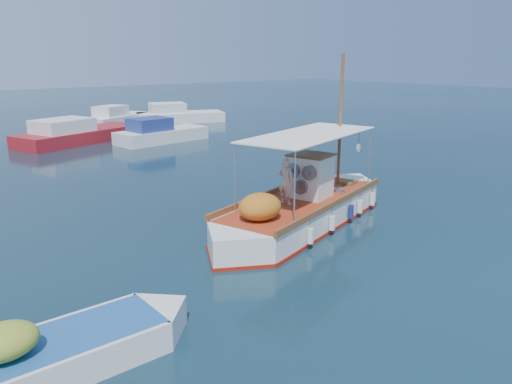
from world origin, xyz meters
TOP-DOWN VIEW (x-y plane):
  - ground at (0.00, 0.00)m, footprint 160.00×160.00m
  - fishing_caique at (0.74, 0.50)m, footprint 8.79×4.35m
  - dinghy at (-8.18, -2.59)m, footprint 5.45×1.59m
  - bg_boat_n at (0.60, 21.07)m, footprint 8.67×5.31m
  - bg_boat_ne at (4.84, 18.03)m, footprint 6.19×2.99m
  - bg_boat_e at (10.85, 26.23)m, footprint 7.54×4.74m
  - bg_boat_far_n at (6.02, 27.39)m, footprint 6.33×4.68m

SIDE VIEW (x-z plane):
  - ground at x=0.00m, z-range 0.00..0.00m
  - dinghy at x=-8.18m, z-range -0.39..0.94m
  - fishing_caique at x=0.74m, z-range -2.31..3.29m
  - bg_boat_ne at x=4.84m, z-range -0.41..1.39m
  - bg_boat_far_n at x=6.02m, z-range -0.41..1.39m
  - bg_boat_n at x=0.60m, z-range -0.41..1.39m
  - bg_boat_e at x=10.85m, z-range -0.41..1.39m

